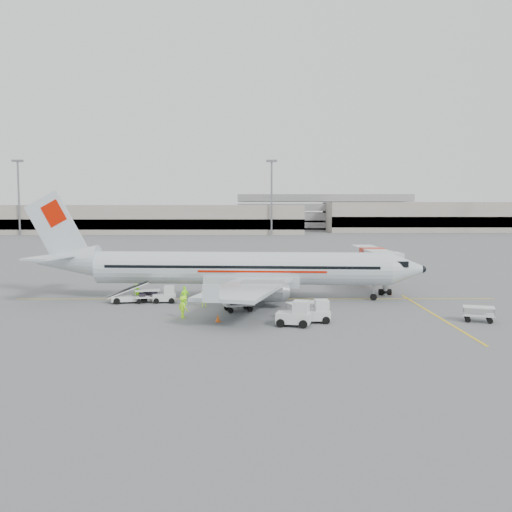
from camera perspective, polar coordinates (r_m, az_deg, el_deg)
The scene contains 26 objects.
ground at distance 52.58m, azimuth 0.01°, elevation -4.32°, with size 360.00×360.00×0.00m, color #56595B.
stripe_lead at distance 52.58m, azimuth 0.01°, elevation -4.31°, with size 44.00×0.20×0.01m, color yellow.
stripe_cross at distance 46.89m, azimuth 17.50°, elevation -5.68°, with size 0.20×20.00×0.01m, color yellow.
terminal_west at distance 186.25m, azimuth -12.56°, elevation 3.61°, with size 110.00×22.00×9.00m, color gray, non-canonical shape.
terminal_east at distance 209.05m, azimuth 19.47°, elevation 3.71°, with size 90.00×26.00×10.00m, color gray, non-canonical shape.
parking_garage at distance 213.39m, azimuth 6.61°, elevation 4.52°, with size 62.00×24.00×14.00m, color slate, non-canonical shape.
treeline at distance 226.96m, azimuth -0.14°, elevation 3.56°, with size 300.00×3.00×6.00m, color black, non-canonical shape.
mast_west at distance 183.70m, azimuth -22.63°, elevation 5.36°, with size 3.20×1.20×22.00m, color slate, non-canonical shape.
mast_center at distance 169.99m, azimuth 1.57°, elevation 5.80°, with size 3.20×1.20×22.00m, color slate, non-canonical shape.
aircraft at distance 51.92m, azimuth -1.43°, elevation 0.99°, with size 35.42×27.76×9.76m, color silver, non-canonical shape.
jet_bridge at distance 61.53m, azimuth 11.51°, elevation -1.12°, with size 2.96×15.78×4.14m, color silver, non-canonical shape.
belt_loader at distance 51.61m, azimuth -12.49°, elevation -3.30°, with size 4.31×1.62×2.34m, color silver, non-canonical shape.
tug_fore at distance 42.12m, azimuth 5.91°, elevation -5.51°, with size 2.17×1.24×1.68m, color silver, non-canonical shape.
tug_mid at distance 40.75m, azimuth 3.76°, elevation -5.74°, with size 2.36×1.35×1.83m, color silver, non-canonical shape.
tug_aft at distance 51.11m, azimuth -9.14°, elevation -3.79°, with size 1.95×1.12×1.51m, color silver, non-canonical shape.
cart_loaded_a at distance 46.36m, azimuth -1.77°, elevation -4.81°, with size 2.34×1.38×1.22m, color silver, non-canonical shape.
cart_loaded_b at distance 51.39m, azimuth -10.78°, elevation -3.97°, with size 2.20×1.30×1.15m, color silver, non-canonical shape.
cart_empty_a at distance 43.20m, azimuth 4.85°, elevation -5.49°, with size 2.49×1.47×1.30m, color silver, non-canonical shape.
cart_empty_b at distance 45.30m, azimuth 21.36°, elevation -5.43°, with size 2.19×1.29×1.14m, color silver, non-canonical shape.
cone_nose at distance 56.45m, azimuth 13.29°, elevation -3.53°, with size 0.33×0.33×0.54m, color #E05710.
cone_port at distance 64.46m, azimuth 4.68°, elevation -2.34°, with size 0.38×0.38×0.62m, color #E05710.
cone_stbd at distance 42.31m, azimuth -3.83°, elevation -6.19°, with size 0.37×0.37×0.60m, color #E05710.
crew_a at distance 48.70m, azimuth -5.20°, elevation -4.09°, with size 0.61×0.40×1.66m, color #9FFF16.
crew_b at distance 52.03m, azimuth -11.79°, elevation -3.64°, with size 0.77×0.60×1.59m, color #9FFF16.
crew_c at distance 43.84m, azimuth -7.28°, elevation -5.09°, with size 1.11×0.64×1.71m, color #9FFF16.
crew_d at distance 49.53m, azimuth -7.14°, elevation -3.97°, with size 0.96×0.40×1.64m, color #9FFF16.
Camera 1 is at (-0.17, -51.89, 8.46)m, focal length 40.00 mm.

